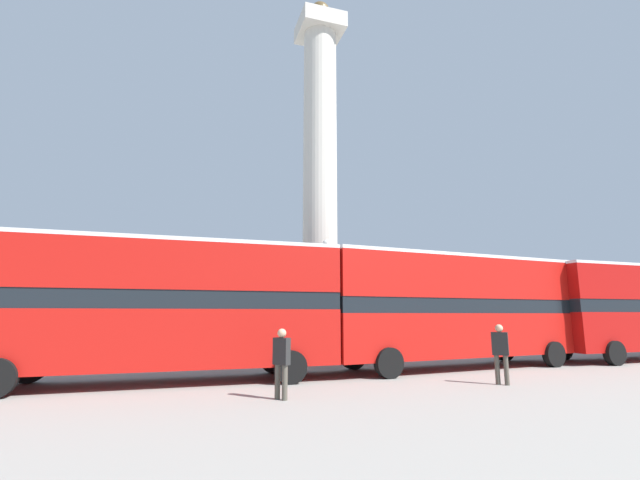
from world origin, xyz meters
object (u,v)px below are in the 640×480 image
object	(u,v)px
pedestrian_near_lamp	(281,359)
pedestrian_by_plinth	(500,350)
bus_b	(640,308)
street_lamp	(327,294)
equestrian_statue	(133,324)
monument_column	(320,230)
bus_a	(453,306)
bus_c	(163,304)

from	to	relation	value
pedestrian_near_lamp	pedestrian_by_plinth	size ratio (longest dim) A/B	0.97
bus_b	pedestrian_by_plinth	xyz separation A→B (m)	(-11.52, -3.89, -1.38)
street_lamp	pedestrian_by_plinth	bearing A→B (deg)	-63.28
street_lamp	pedestrian_by_plinth	world-z (taller)	street_lamp
bus_b	equestrian_statue	xyz separation A→B (m)	(-23.26, 11.25, -0.86)
monument_column	pedestrian_by_plinth	world-z (taller)	monument_column
monument_column	street_lamp	size ratio (longest dim) A/B	3.64
bus_a	bus_b	distance (m)	10.42
monument_column	equestrian_statue	bearing A→B (deg)	148.04
monument_column	street_lamp	bearing A→B (deg)	-101.75
bus_a	street_lamp	size ratio (longest dim) A/B	2.12
bus_c	street_lamp	size ratio (longest dim) A/B	2.05
bus_a	pedestrian_near_lamp	distance (m)	8.99
monument_column	pedestrian_near_lamp	world-z (taller)	monument_column
bus_c	bus_a	bearing A→B (deg)	2.61
pedestrian_by_plinth	bus_a	bearing A→B (deg)	119.25
street_lamp	equestrian_statue	bearing A→B (deg)	134.49
bus_a	street_lamp	bearing A→B (deg)	142.85
bus_a	pedestrian_by_plinth	size ratio (longest dim) A/B	6.35
monument_column	pedestrian_by_plinth	distance (m)	11.22
monument_column	street_lamp	distance (m)	4.55
street_lamp	pedestrian_near_lamp	distance (m)	7.83
bus_b	pedestrian_near_lamp	size ratio (longest dim) A/B	6.10
bus_c	pedestrian_by_plinth	distance (m)	10.49
equestrian_statue	pedestrian_by_plinth	distance (m)	19.17
street_lamp	pedestrian_by_plinth	size ratio (longest dim) A/B	3.00
monument_column	bus_c	world-z (taller)	monument_column
street_lamp	monument_column	bearing A→B (deg)	78.25
monument_column	bus_a	size ratio (longest dim) A/B	1.72
equestrian_statue	monument_column	bearing A→B (deg)	-37.86
monument_column	street_lamp	xyz separation A→B (m)	(-0.61, -2.94, -3.41)
pedestrian_near_lamp	bus_c	bearing A→B (deg)	5.73
bus_b	pedestrian_by_plinth	world-z (taller)	bus_b
street_lamp	pedestrian_by_plinth	distance (m)	7.58
bus_c	equestrian_statue	xyz separation A→B (m)	(-1.92, 11.73, -0.88)
monument_column	bus_b	world-z (taller)	monument_column
bus_b	equestrian_statue	bearing A→B (deg)	153.02
bus_a	pedestrian_by_plinth	xyz separation A→B (m)	(-1.10, -3.84, -1.40)
bus_c	pedestrian_by_plinth	size ratio (longest dim) A/B	6.14
bus_b	pedestrian_near_lamp	xyz separation A→B (m)	(-18.34, -4.05, -1.42)
bus_b	bus_a	bearing A→B (deg)	179.14
bus_a	bus_b	bearing A→B (deg)	-5.17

